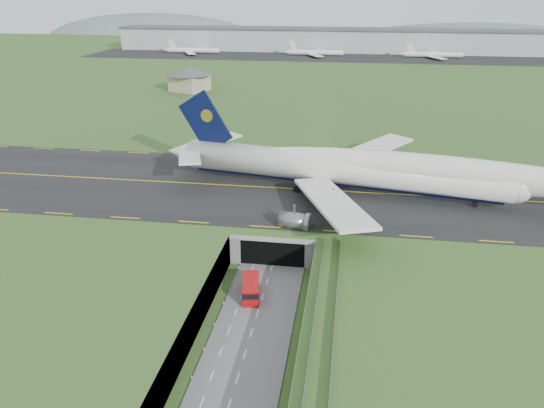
# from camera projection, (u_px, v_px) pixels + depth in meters

# --- Properties ---
(ground) EXTENTS (900.00, 900.00, 0.00)m
(ground) POSITION_uv_depth(u_px,v_px,m) (265.00, 289.00, 91.67)
(ground) COLOR #305A24
(ground) RESTS_ON ground
(airfield_deck) EXTENTS (800.00, 800.00, 6.00)m
(airfield_deck) POSITION_uv_depth(u_px,v_px,m) (265.00, 274.00, 90.52)
(airfield_deck) COLOR gray
(airfield_deck) RESTS_ON ground
(trench_road) EXTENTS (12.00, 75.00, 0.20)m
(trench_road) POSITION_uv_depth(u_px,v_px,m) (258.00, 313.00, 84.78)
(trench_road) COLOR slate
(trench_road) RESTS_ON ground
(taxiway) EXTENTS (800.00, 44.00, 0.18)m
(taxiway) POSITION_uv_depth(u_px,v_px,m) (289.00, 189.00, 119.47)
(taxiway) COLOR black
(taxiway) RESTS_ON airfield_deck
(tunnel_portal) EXTENTS (17.00, 22.30, 6.00)m
(tunnel_portal) POSITION_uv_depth(u_px,v_px,m) (279.00, 230.00, 105.65)
(tunnel_portal) COLOR gray
(tunnel_portal) RESTS_ON ground
(guideway) EXTENTS (3.00, 53.00, 7.05)m
(guideway) POSITION_uv_depth(u_px,v_px,m) (323.00, 336.00, 70.65)
(guideway) COLOR #A8A8A3
(guideway) RESTS_ON ground
(jumbo_jet) EXTENTS (101.81, 63.49, 21.33)m
(jumbo_jet) POSITION_uv_depth(u_px,v_px,m) (374.00, 171.00, 113.65)
(jumbo_jet) COLOR white
(jumbo_jet) RESTS_ON ground
(shuttle_tram) EXTENTS (3.97, 7.67, 2.99)m
(shuttle_tram) POSITION_uv_depth(u_px,v_px,m) (251.00, 288.00, 88.71)
(shuttle_tram) COLOR #B40C0C
(shuttle_tram) RESTS_ON ground
(service_building) EXTENTS (25.13, 25.13, 10.53)m
(service_building) POSITION_uv_depth(u_px,v_px,m) (189.00, 76.00, 227.46)
(service_building) COLOR tan
(service_building) RESTS_ON ground
(cargo_terminal) EXTENTS (320.00, 67.00, 15.60)m
(cargo_terminal) POSITION_uv_depth(u_px,v_px,m) (336.00, 40.00, 359.75)
(cargo_terminal) COLOR #B2B2B2
(cargo_terminal) RESTS_ON ground
(distant_hills) EXTENTS (700.00, 91.00, 60.00)m
(distant_hills) POSITION_uv_depth(u_px,v_px,m) (413.00, 48.00, 476.93)
(distant_hills) COLOR #556762
(distant_hills) RESTS_ON ground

